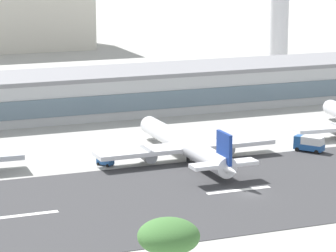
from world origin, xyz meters
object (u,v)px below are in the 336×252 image
(terminal_building, at_px, (109,92))
(airliner_navy_tail_gate_1, at_px, (188,147))
(service_baggage_tug_0, at_px, (105,160))
(palm_tree_1, at_px, (169,242))
(service_box_truck_1, at_px, (309,143))

(terminal_building, bearing_deg, airliner_navy_tail_gate_1, -89.79)
(airliner_navy_tail_gate_1, bearing_deg, service_baggage_tug_0, 79.04)
(terminal_building, xyz_separation_m, palm_tree_1, (-34.54, -129.91, 9.81))
(terminal_building, bearing_deg, service_baggage_tug_0, -108.21)
(terminal_building, bearing_deg, palm_tree_1, -104.89)
(terminal_building, relative_size, palm_tree_1, 8.78)
(palm_tree_1, bearing_deg, service_baggage_tug_0, 77.11)
(service_baggage_tug_0, relative_size, service_box_truck_1, 0.57)
(airliner_navy_tail_gate_1, relative_size, service_box_truck_1, 7.05)
(service_box_truck_1, bearing_deg, terminal_building, -10.75)
(terminal_building, height_order, service_baggage_tug_0, terminal_building)
(service_box_truck_1, relative_size, palm_tree_1, 0.36)
(airliner_navy_tail_gate_1, xyz_separation_m, service_baggage_tug_0, (-16.01, 2.75, -1.88))
(airliner_navy_tail_gate_1, height_order, palm_tree_1, palm_tree_1)
(palm_tree_1, bearing_deg, service_box_truck_1, 51.74)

